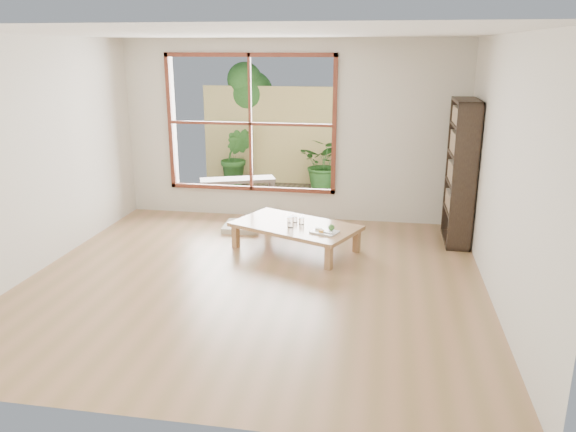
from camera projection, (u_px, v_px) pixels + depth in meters
name	position (u px, v px, depth m)	size (l,w,h in m)	color
ground	(254.00, 280.00, 6.22)	(5.00, 5.00, 0.00)	#A57852
low_table	(296.00, 227.00, 7.07)	(1.74, 1.40, 0.33)	tan
floor_cushion	(243.00, 227.00, 7.93)	(0.52, 0.52, 0.08)	beige
bookshelf	(461.00, 173.00, 7.19)	(0.30, 0.84, 1.86)	#32261C
glass_tall	(290.00, 222.00, 6.91)	(0.08, 0.08, 0.14)	silver
glass_mid	(302.00, 221.00, 7.04)	(0.06, 0.06, 0.09)	silver
glass_short	(295.00, 219.00, 7.13)	(0.06, 0.06, 0.08)	silver
glass_small	(292.00, 219.00, 7.13)	(0.07, 0.07, 0.09)	silver
food_tray	(326.00, 231.00, 6.73)	(0.37, 0.31, 0.10)	white
deck	(268.00, 197.00, 9.67)	(2.80, 2.00, 0.05)	#362F27
garden_bench	(237.00, 182.00, 9.21)	(1.26, 0.77, 0.39)	#32261C
bamboo_fence	(278.00, 136.00, 10.36)	(2.80, 0.06, 1.80)	tan
shrub_right	(325.00, 164.00, 9.95)	(0.83, 0.72, 0.93)	#26561F
shrub_left	(236.00, 157.00, 10.24)	(0.58, 0.47, 1.06)	#26561F
garden_tree	(246.00, 94.00, 10.55)	(1.04, 0.85, 2.22)	#4C3D2D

